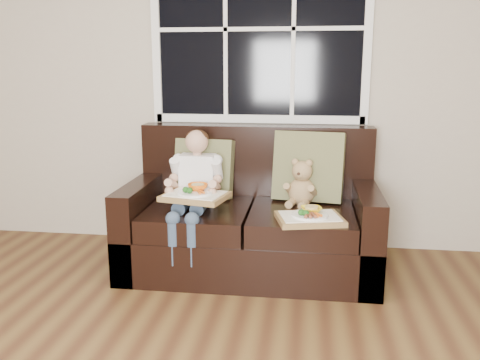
# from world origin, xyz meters

# --- Properties ---
(window_back) EXTENTS (1.62, 0.04, 1.37)m
(window_back) POSITION_xyz_m (0.36, 2.48, 1.65)
(window_back) COLOR black
(window_back) RESTS_ON room_walls
(loveseat) EXTENTS (1.70, 0.92, 0.96)m
(loveseat) POSITION_xyz_m (0.36, 2.02, 0.31)
(loveseat) COLOR black
(loveseat) RESTS_ON ground
(pillow_left) EXTENTS (0.44, 0.24, 0.43)m
(pillow_left) POSITION_xyz_m (-0.00, 2.17, 0.66)
(pillow_left) COLOR olive
(pillow_left) RESTS_ON loveseat
(pillow_right) EXTENTS (0.51, 0.29, 0.50)m
(pillow_right) POSITION_xyz_m (0.75, 2.17, 0.69)
(pillow_right) COLOR olive
(pillow_right) RESTS_ON loveseat
(child) EXTENTS (0.35, 0.58, 0.79)m
(child) POSITION_xyz_m (-0.01, 1.90, 0.63)
(child) COLOR white
(child) RESTS_ON loveseat
(teddy_bear) EXTENTS (0.22, 0.27, 0.33)m
(teddy_bear) POSITION_xyz_m (0.71, 2.06, 0.58)
(teddy_bear) COLOR tan
(teddy_bear) RESTS_ON loveseat
(tray_left) EXTENTS (0.45, 0.38, 0.09)m
(tray_left) POSITION_xyz_m (0.03, 1.74, 0.58)
(tray_left) COLOR olive
(tray_left) RESTS_ON child
(tray_right) EXTENTS (0.45, 0.38, 0.09)m
(tray_right) POSITION_xyz_m (0.76, 1.66, 0.48)
(tray_right) COLOR olive
(tray_right) RESTS_ON loveseat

